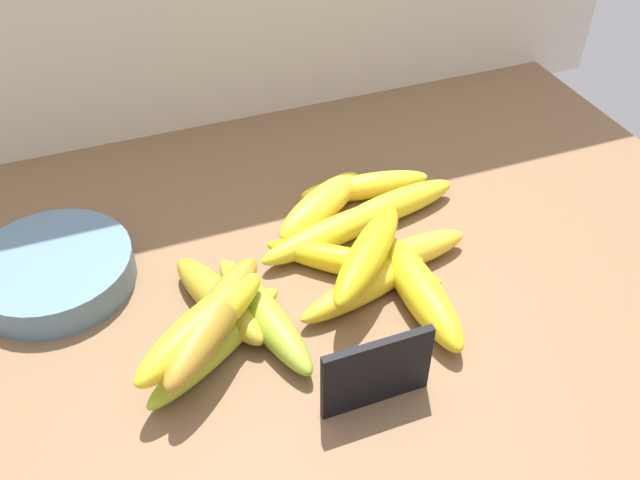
{
  "coord_description": "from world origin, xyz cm",
  "views": [
    {
      "loc": [
        -19.97,
        -53.05,
        58.82
      ],
      "look_at": [
        0.73,
        1.49,
        8.0
      ],
      "focal_mm": 38.78,
      "sensor_mm": 36.0,
      "label": 1
    }
  ],
  "objects_px": {
    "banana_3": "(394,205)",
    "banana_7": "(407,254)",
    "banana_2": "(263,314)",
    "banana_12": "(202,327)",
    "banana_5": "(365,288)",
    "chalkboard_sign": "(376,374)",
    "fruit_bowl": "(54,271)",
    "banana_9": "(217,344)",
    "banana_0": "(336,231)",
    "banana_10": "(218,300)",
    "banana_11": "(368,255)",
    "banana_6": "(420,290)",
    "banana_4": "(352,264)",
    "banana_1": "(365,186)",
    "banana_13": "(214,319)",
    "banana_8": "(321,205)"
  },
  "relations": [
    {
      "from": "banana_3",
      "to": "banana_10",
      "type": "height_order",
      "value": "banana_10"
    },
    {
      "from": "banana_5",
      "to": "banana_7",
      "type": "xyz_separation_m",
      "value": [
        0.07,
        0.03,
        0.0
      ]
    },
    {
      "from": "banana_4",
      "to": "banana_9",
      "type": "height_order",
      "value": "same"
    },
    {
      "from": "banana_12",
      "to": "fruit_bowl",
      "type": "bearing_deg",
      "value": 127.41
    },
    {
      "from": "banana_2",
      "to": "banana_9",
      "type": "distance_m",
      "value": 0.06
    },
    {
      "from": "banana_0",
      "to": "banana_10",
      "type": "xyz_separation_m",
      "value": [
        -0.16,
        -0.06,
        0.0
      ]
    },
    {
      "from": "banana_5",
      "to": "banana_2",
      "type": "bearing_deg",
      "value": 179.52
    },
    {
      "from": "banana_10",
      "to": "banana_11",
      "type": "height_order",
      "value": "banana_11"
    },
    {
      "from": "banana_1",
      "to": "banana_3",
      "type": "distance_m",
      "value": 0.05
    },
    {
      "from": "fruit_bowl",
      "to": "banana_9",
      "type": "height_order",
      "value": "fruit_bowl"
    },
    {
      "from": "banana_3",
      "to": "banana_5",
      "type": "distance_m",
      "value": 0.15
    },
    {
      "from": "banana_2",
      "to": "banana_3",
      "type": "relative_size",
      "value": 1.07
    },
    {
      "from": "banana_6",
      "to": "banana_11",
      "type": "xyz_separation_m",
      "value": [
        -0.04,
        0.04,
        0.03
      ]
    },
    {
      "from": "banana_8",
      "to": "banana_9",
      "type": "height_order",
      "value": "banana_8"
    },
    {
      "from": "banana_1",
      "to": "banana_2",
      "type": "relative_size",
      "value": 0.91
    },
    {
      "from": "banana_8",
      "to": "banana_13",
      "type": "distance_m",
      "value": 0.25
    },
    {
      "from": "banana_6",
      "to": "banana_7",
      "type": "xyz_separation_m",
      "value": [
        0.02,
        0.06,
        -0.0
      ]
    },
    {
      "from": "banana_2",
      "to": "banana_11",
      "type": "distance_m",
      "value": 0.13
    },
    {
      "from": "banana_13",
      "to": "banana_11",
      "type": "bearing_deg",
      "value": 10.58
    },
    {
      "from": "banana_2",
      "to": "banana_12",
      "type": "bearing_deg",
      "value": -158.52
    },
    {
      "from": "banana_4",
      "to": "banana_12",
      "type": "bearing_deg",
      "value": -160.45
    },
    {
      "from": "banana_2",
      "to": "banana_8",
      "type": "height_order",
      "value": "banana_8"
    },
    {
      "from": "banana_8",
      "to": "banana_10",
      "type": "distance_m",
      "value": 0.2
    },
    {
      "from": "banana_0",
      "to": "banana_11",
      "type": "bearing_deg",
      "value": -88.71
    },
    {
      "from": "banana_3",
      "to": "banana_7",
      "type": "xyz_separation_m",
      "value": [
        -0.02,
        -0.09,
        -0.0
      ]
    },
    {
      "from": "banana_10",
      "to": "chalkboard_sign",
      "type": "bearing_deg",
      "value": -56.1
    },
    {
      "from": "fruit_bowl",
      "to": "banana_6",
      "type": "xyz_separation_m",
      "value": [
        0.37,
        -0.18,
        0.0
      ]
    },
    {
      "from": "banana_0",
      "to": "banana_9",
      "type": "bearing_deg",
      "value": -145.73
    },
    {
      "from": "banana_0",
      "to": "banana_8",
      "type": "relative_size",
      "value": 1.3
    },
    {
      "from": "banana_4",
      "to": "chalkboard_sign",
      "type": "bearing_deg",
      "value": -105.65
    },
    {
      "from": "banana_7",
      "to": "banana_12",
      "type": "xyz_separation_m",
      "value": [
        -0.25,
        -0.06,
        0.04
      ]
    },
    {
      "from": "banana_7",
      "to": "banana_9",
      "type": "xyz_separation_m",
      "value": [
        -0.24,
        -0.05,
        -0.0
      ]
    },
    {
      "from": "banana_0",
      "to": "banana_11",
      "type": "xyz_separation_m",
      "value": [
        0.0,
        -0.09,
        0.03
      ]
    },
    {
      "from": "banana_6",
      "to": "banana_1",
      "type": "bearing_deg",
      "value": 83.46
    },
    {
      "from": "banana_3",
      "to": "banana_10",
      "type": "distance_m",
      "value": 0.26
    },
    {
      "from": "banana_1",
      "to": "banana_13",
      "type": "relative_size",
      "value": 0.94
    },
    {
      "from": "fruit_bowl",
      "to": "banana_13",
      "type": "relative_size",
      "value": 0.97
    },
    {
      "from": "banana_3",
      "to": "banana_6",
      "type": "height_order",
      "value": "banana_6"
    },
    {
      "from": "banana_0",
      "to": "banana_6",
      "type": "height_order",
      "value": "banana_6"
    },
    {
      "from": "chalkboard_sign",
      "to": "fruit_bowl",
      "type": "relative_size",
      "value": 0.62
    },
    {
      "from": "banana_1",
      "to": "banana_5",
      "type": "bearing_deg",
      "value": -113.73
    },
    {
      "from": "chalkboard_sign",
      "to": "fruit_bowl",
      "type": "height_order",
      "value": "chalkboard_sign"
    },
    {
      "from": "chalkboard_sign",
      "to": "banana_8",
      "type": "relative_size",
      "value": 0.69
    },
    {
      "from": "fruit_bowl",
      "to": "banana_6",
      "type": "distance_m",
      "value": 0.41
    },
    {
      "from": "banana_11",
      "to": "banana_0",
      "type": "bearing_deg",
      "value": 91.29
    },
    {
      "from": "banana_9",
      "to": "banana_11",
      "type": "bearing_deg",
      "value": 10.88
    },
    {
      "from": "banana_1",
      "to": "banana_7",
      "type": "distance_m",
      "value": 0.14
    },
    {
      "from": "banana_2",
      "to": "banana_12",
      "type": "height_order",
      "value": "banana_12"
    },
    {
      "from": "banana_7",
      "to": "banana_9",
      "type": "distance_m",
      "value": 0.25
    },
    {
      "from": "banana_8",
      "to": "banana_11",
      "type": "relative_size",
      "value": 0.93
    }
  ]
}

